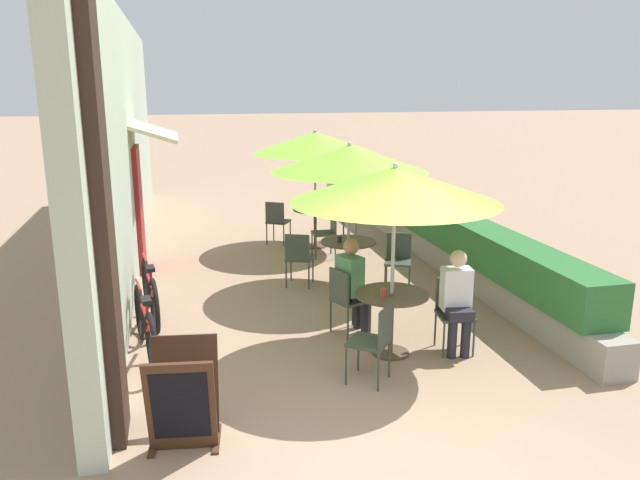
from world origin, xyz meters
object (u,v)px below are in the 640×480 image
at_px(cafe_chair_near_left, 375,337).
at_px(coffee_cup_mid, 340,239).
at_px(bicycle_leaning, 145,326).
at_px(menu_board, 183,396).
at_px(cafe_chair_far_left, 341,215).
at_px(patio_umbrella_near, 395,185).
at_px(seated_patron_near_right, 457,298).
at_px(patio_umbrella_far, 315,143).
at_px(coffee_cup_near, 383,292).
at_px(cafe_chair_near_right, 453,308).
at_px(patio_table_mid, 348,252).
at_px(patio_umbrella_mid, 349,159).
at_px(cafe_chair_mid_left, 398,257).
at_px(patio_table_far, 315,218).
at_px(cafe_chair_near_back, 346,296).
at_px(cafe_chair_far_back, 328,230).
at_px(patio_table_near, 391,308).
at_px(cafe_chair_mid_right, 299,255).
at_px(bicycle_second, 150,293).
at_px(seated_patron_near_back, 353,281).
at_px(cafe_chair_far_right, 277,219).

relative_size(cafe_chair_near_left, coffee_cup_mid, 9.67).
xyz_separation_m(bicycle_leaning, menu_board, (0.40, -1.97, 0.08)).
xyz_separation_m(cafe_chair_far_left, menu_board, (-3.27, -6.86, -0.07)).
relative_size(patio_umbrella_near, seated_patron_near_right, 1.89).
xyz_separation_m(seated_patron_near_right, patio_umbrella_far, (-0.54, 5.19, 1.34)).
relative_size(seated_patron_near_right, coffee_cup_mid, 13.89).
distance_m(coffee_cup_near, cafe_chair_far_left, 5.65).
height_order(cafe_chair_near_right, menu_board, menu_board).
relative_size(bicycle_leaning, menu_board, 1.91).
xyz_separation_m(patio_table_mid, patio_umbrella_mid, (-0.00, 0.00, 1.45)).
xyz_separation_m(cafe_chair_mid_left, patio_table_far, (-0.69, 2.80, 0.06)).
distance_m(patio_umbrella_near, patio_umbrella_far, 5.06).
bearing_deg(cafe_chair_near_back, patio_umbrella_mid, 141.18).
relative_size(cafe_chair_near_back, patio_umbrella_mid, 0.37).
relative_size(cafe_chair_mid_left, coffee_cup_mid, 9.67).
bearing_deg(cafe_chair_far_back, patio_umbrella_far, 5.67).
relative_size(cafe_chair_far_left, cafe_chair_far_back, 1.00).
bearing_deg(menu_board, cafe_chair_near_left, 26.80).
bearing_deg(menu_board, cafe_chair_near_right, 30.07).
xyz_separation_m(cafe_chair_near_left, patio_umbrella_mid, (0.58, 3.13, 1.51)).
bearing_deg(patio_table_near, seated_patron_near_right, -10.31).
bearing_deg(cafe_chair_near_left, patio_table_mid, 27.21).
xyz_separation_m(cafe_chair_near_left, patio_table_far, (0.63, 5.71, 0.06)).
xyz_separation_m(cafe_chair_mid_right, patio_umbrella_far, (0.79, 2.35, 1.51)).
height_order(cafe_chair_mid_left, cafe_chair_mid_right, same).
xyz_separation_m(cafe_chair_mid_left, patio_umbrella_far, (-0.69, 2.80, 1.51)).
height_order(patio_umbrella_mid, cafe_chair_far_left, patio_umbrella_mid).
height_order(patio_umbrella_far, bicycle_second, patio_umbrella_far).
xyz_separation_m(cafe_chair_near_left, cafe_chair_near_right, (1.18, 0.63, 0.00)).
distance_m(coffee_cup_near, coffee_cup_mid, 2.53).
relative_size(patio_umbrella_mid, bicycle_leaning, 1.36).
xyz_separation_m(cafe_chair_near_back, coffee_cup_mid, (0.38, 1.77, 0.28)).
height_order(cafe_chair_near_back, seated_patron_near_back, seated_patron_near_back).
bearing_deg(cafe_chair_mid_right, cafe_chair_near_right, -41.16).
relative_size(cafe_chair_near_left, seated_patron_near_back, 0.70).
relative_size(coffee_cup_mid, patio_umbrella_far, 0.04).
height_order(seated_patron_near_right, bicycle_leaning, seated_patron_near_right).
xyz_separation_m(cafe_chair_mid_left, cafe_chair_far_left, (-0.05, 3.24, 0.00)).
bearing_deg(patio_table_near, seated_patron_near_back, 109.69).
bearing_deg(coffee_cup_near, cafe_chair_far_back, 84.58).
height_order(patio_table_near, cafe_chair_near_back, cafe_chair_near_back).
height_order(seated_patron_near_back, patio_table_mid, seated_patron_near_back).
bearing_deg(cafe_chair_mid_right, cafe_chair_far_left, 85.47).
xyz_separation_m(patio_table_far, cafe_chair_far_right, (-0.70, 0.33, -0.06)).
bearing_deg(patio_umbrella_mid, cafe_chair_far_back, 86.39).
height_order(seated_patron_near_right, patio_umbrella_far, patio_umbrella_far).
distance_m(seated_patron_near_right, cafe_chair_mid_left, 2.40).
xyz_separation_m(patio_umbrella_near, patio_table_mid, (0.17, 2.48, -1.45)).
distance_m(cafe_chair_mid_right, cafe_chair_far_left, 3.13).
relative_size(seated_patron_near_right, cafe_chair_near_back, 1.44).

